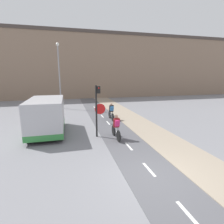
# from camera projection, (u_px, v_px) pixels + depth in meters

# --- Properties ---
(ground_plane) EXTENTS (120.00, 120.00, 0.00)m
(ground_plane) POSITION_uv_depth(u_px,v_px,m) (155.00, 176.00, 6.81)
(ground_plane) COLOR gray
(bike_lane) EXTENTS (2.34, 60.00, 0.02)m
(bike_lane) POSITION_uv_depth(u_px,v_px,m) (155.00, 176.00, 6.82)
(bike_lane) COLOR #56565B
(bike_lane) RESTS_ON ground_plane
(sidewalk_strip) EXTENTS (2.40, 60.00, 0.05)m
(sidewalk_strip) POSITION_uv_depth(u_px,v_px,m) (206.00, 168.00, 7.38)
(sidewalk_strip) COLOR gray
(sidewalk_strip) RESTS_ON ground_plane
(building_row_background) EXTENTS (60.00, 5.20, 11.02)m
(building_row_background) POSITION_uv_depth(u_px,v_px,m) (84.00, 66.00, 30.90)
(building_row_background) COLOR #89705B
(building_row_background) RESTS_ON ground_plane
(traffic_light_pole) EXTENTS (0.67, 0.25, 3.28)m
(traffic_light_pole) POSITION_uv_depth(u_px,v_px,m) (98.00, 106.00, 10.86)
(traffic_light_pole) COLOR black
(traffic_light_pole) RESTS_ON ground_plane
(street_lamp_far) EXTENTS (0.36, 0.36, 7.43)m
(street_lamp_far) POSITION_uv_depth(u_px,v_px,m) (59.00, 70.00, 19.91)
(street_lamp_far) COLOR gray
(street_lamp_far) RESTS_ON ground_plane
(cyclist_near) EXTENTS (0.46, 1.84, 1.53)m
(cyclist_near) POSITION_uv_depth(u_px,v_px,m) (116.00, 128.00, 10.71)
(cyclist_near) COLOR black
(cyclist_near) RESTS_ON ground_plane
(cyclist_far) EXTENTS (0.46, 1.82, 1.52)m
(cyclist_far) POSITION_uv_depth(u_px,v_px,m) (111.00, 112.00, 15.32)
(cyclist_far) COLOR black
(cyclist_far) RESTS_ON ground_plane
(van) EXTENTS (2.16, 4.52, 2.35)m
(van) POSITION_uv_depth(u_px,v_px,m) (47.00, 117.00, 11.70)
(van) COLOR #B7B7BC
(van) RESTS_ON ground_plane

